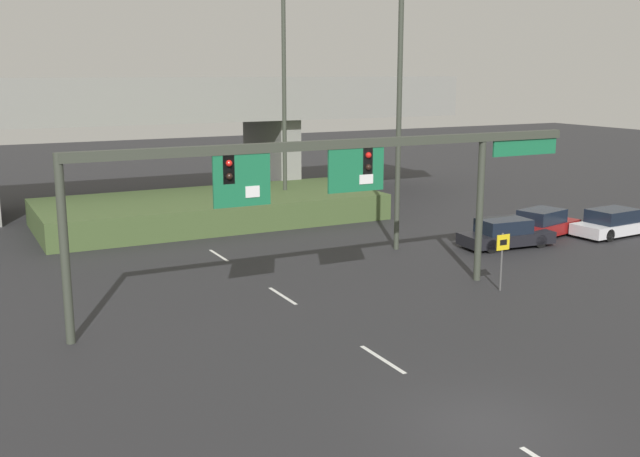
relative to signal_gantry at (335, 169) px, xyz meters
name	(u,v)px	position (x,y,z in m)	size (l,w,h in m)	color
ground_plane	(484,424)	(-1.36, -10.11, -4.88)	(160.00, 160.00, 0.00)	#262628
lane_markings	(247,274)	(-1.36, 5.13, -4.87)	(0.14, 37.84, 0.01)	silver
signal_gantry	(335,169)	(0.00, 0.00, 0.00)	(19.74, 0.44, 5.90)	#383D33
speed_limit_sign	(502,253)	(6.36, -1.60, -3.40)	(0.60, 0.11, 2.26)	#4C4C4C
highway_light_pole_near	(284,90)	(5.57, 16.53, 2.30)	(0.70, 0.36, 13.61)	#383D33
highway_light_pole_far	(400,74)	(6.54, 6.02, 3.23)	(0.70, 0.36, 15.46)	#383D33
overpass_bridge	(136,114)	(-1.36, 23.22, 0.83)	(42.26, 8.19, 7.92)	gray
grass_embankment	(211,209)	(0.92, 16.27, -4.16)	(18.61, 7.90, 1.44)	#42562D
parked_sedan_near_right	(505,234)	(11.43, 4.04, -4.24)	(4.65, 2.14, 1.37)	black
parked_sedan_mid_right	(543,224)	(14.68, 4.97, -4.23)	(4.54, 2.73, 1.41)	maroon
parked_sedan_far_right	(614,223)	(18.07, 3.48, -4.23)	(4.79, 2.18, 1.39)	silver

